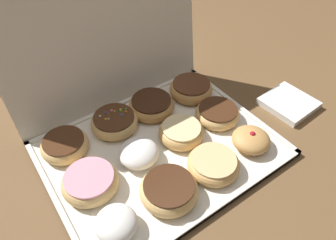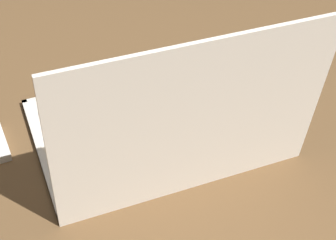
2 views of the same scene
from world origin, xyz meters
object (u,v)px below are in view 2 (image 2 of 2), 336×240
at_px(pink_frosted_donut_4, 222,99).
at_px(jelly_filled_donut_3, 62,107).
at_px(donut_box, 152,126).
at_px(chocolate_frosted_donut_8, 250,130).
at_px(chocolate_frosted_donut_1, 157,85).
at_px(chocolate_frosted_donut_10, 148,158).
at_px(glazed_ring_donut_6, 126,124).
at_px(glazed_ring_donut_2, 111,96).
at_px(powdered_filled_donut_0, 201,74).
at_px(powdered_filled_donut_5, 175,110).
at_px(coffee_mug, 299,55).
at_px(chocolate_frosted_donut_11, 86,172).
at_px(chocolate_frosted_donut_7, 76,138).
at_px(sprinkle_donut_9, 196,145).

bearing_deg(pink_frosted_donut_4, jelly_filled_donut_3, -17.00).
bearing_deg(donut_box, chocolate_frosted_donut_8, 146.51).
height_order(chocolate_frosted_donut_1, chocolate_frosted_donut_10, same).
height_order(pink_frosted_donut_4, glazed_ring_donut_6, pink_frosted_donut_4).
xyz_separation_m(chocolate_frosted_donut_1, glazed_ring_donut_2, (0.12, -0.00, -0.00)).
bearing_deg(powdered_filled_donut_0, powdered_filled_donut_5, 43.38).
height_order(powdered_filled_donut_0, powdered_filled_donut_5, powdered_filled_donut_5).
bearing_deg(chocolate_frosted_donut_8, glazed_ring_donut_6, -26.47).
bearing_deg(coffee_mug, glazed_ring_donut_6, 8.88).
relative_size(powdered_filled_donut_0, coffee_mug, 0.84).
height_order(powdered_filled_donut_0, chocolate_frosted_donut_11, powdered_filled_donut_0).
relative_size(jelly_filled_donut_3, chocolate_frosted_donut_10, 0.75).
bearing_deg(chocolate_frosted_donut_7, glazed_ring_donut_6, -178.48).
height_order(powdered_filled_donut_0, sprinkle_donut_9, powdered_filled_donut_0).
height_order(donut_box, powdered_filled_donut_5, powdered_filled_donut_5).
bearing_deg(pink_frosted_donut_4, donut_box, 1.71).
height_order(powdered_filled_donut_0, chocolate_frosted_donut_8, powdered_filled_donut_0).
distance_m(glazed_ring_donut_6, coffee_mug, 0.51).
distance_m(donut_box, chocolate_frosted_donut_1, 0.13).
bearing_deg(glazed_ring_donut_6, chocolate_frosted_donut_8, 153.53).
xyz_separation_m(chocolate_frosted_donut_11, coffee_mug, (-0.63, -0.20, 0.02)).
relative_size(glazed_ring_donut_2, sprinkle_donut_9, 0.99).
distance_m(chocolate_frosted_donut_8, coffee_mug, 0.33).
xyz_separation_m(powdered_filled_donut_0, jelly_filled_donut_3, (0.36, 0.00, -0.00)).
xyz_separation_m(powdered_filled_donut_0, chocolate_frosted_donut_8, (-0.00, 0.24, -0.00)).
relative_size(jelly_filled_donut_3, glazed_ring_donut_6, 0.81).
distance_m(powdered_filled_donut_0, chocolate_frosted_donut_1, 0.12).
distance_m(chocolate_frosted_donut_7, chocolate_frosted_donut_11, 0.11).
bearing_deg(powdered_filled_donut_0, coffee_mug, 171.03).
relative_size(donut_box, chocolate_frosted_donut_7, 4.61).
bearing_deg(chocolate_frosted_donut_1, glazed_ring_donut_6, 44.39).
xyz_separation_m(glazed_ring_donut_2, jelly_filled_donut_3, (0.12, 0.00, 0.00)).
relative_size(chocolate_frosted_donut_1, chocolate_frosted_donut_8, 1.10).
xyz_separation_m(glazed_ring_donut_2, sprinkle_donut_9, (-0.12, 0.24, 0.00)).
xyz_separation_m(chocolate_frosted_donut_1, glazed_ring_donut_6, (0.12, 0.12, -0.00)).
bearing_deg(sprinkle_donut_9, powdered_filled_donut_5, -91.95).
height_order(chocolate_frosted_donut_7, coffee_mug, coffee_mug).
distance_m(glazed_ring_donut_2, powdered_filled_donut_5, 0.16).
bearing_deg(glazed_ring_donut_2, chocolate_frosted_donut_1, 179.57).
bearing_deg(chocolate_frosted_donut_1, powdered_filled_donut_0, -178.31).
bearing_deg(chocolate_frosted_donut_1, pink_frosted_donut_4, 137.79).
distance_m(donut_box, chocolate_frosted_donut_8, 0.22).
relative_size(chocolate_frosted_donut_7, chocolate_frosted_donut_11, 0.95).
bearing_deg(powdered_filled_donut_5, coffee_mug, -169.12).
relative_size(glazed_ring_donut_6, sprinkle_donut_9, 0.94).
xyz_separation_m(chocolate_frosted_donut_1, pink_frosted_donut_4, (-0.12, 0.11, -0.00)).
xyz_separation_m(pink_frosted_donut_4, chocolate_frosted_donut_8, (-0.00, 0.13, -0.00)).
relative_size(glazed_ring_donut_6, chocolate_frosted_donut_10, 0.92).
bearing_deg(chocolate_frosted_donut_1, glazed_ring_donut_2, -0.43).
xyz_separation_m(donut_box, pink_frosted_donut_4, (-0.18, -0.01, 0.03)).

